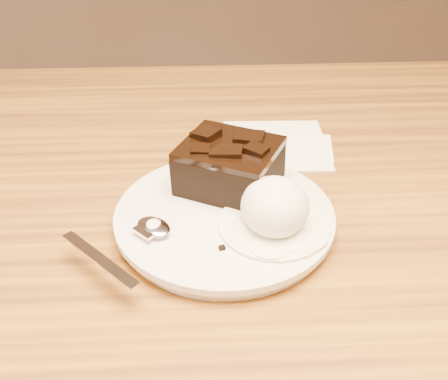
{
  "coord_description": "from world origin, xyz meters",
  "views": [
    {
      "loc": [
        0.07,
        -0.51,
        1.1
      ],
      "look_at": [
        0.09,
        -0.06,
        0.79
      ],
      "focal_mm": 42.35,
      "sensor_mm": 36.0,
      "label": 1
    }
  ],
  "objects_px": {
    "napkin": "(275,144)",
    "spoon": "(154,228)",
    "brownie": "(229,168)",
    "ice_cream_scoop": "(275,207)",
    "plate": "(224,219)"
  },
  "relations": [
    {
      "from": "brownie",
      "to": "plate",
      "type": "bearing_deg",
      "value": -99.33
    },
    {
      "from": "brownie",
      "to": "spoon",
      "type": "height_order",
      "value": "brownie"
    },
    {
      "from": "plate",
      "to": "brownie",
      "type": "height_order",
      "value": "brownie"
    },
    {
      "from": "spoon",
      "to": "brownie",
      "type": "bearing_deg",
      "value": 0.13
    },
    {
      "from": "spoon",
      "to": "ice_cream_scoop",
      "type": "bearing_deg",
      "value": -42.75
    },
    {
      "from": "brownie",
      "to": "napkin",
      "type": "bearing_deg",
      "value": 60.44
    },
    {
      "from": "ice_cream_scoop",
      "to": "napkin",
      "type": "height_order",
      "value": "ice_cream_scoop"
    },
    {
      "from": "napkin",
      "to": "spoon",
      "type": "bearing_deg",
      "value": -126.73
    },
    {
      "from": "plate",
      "to": "napkin",
      "type": "height_order",
      "value": "plate"
    },
    {
      "from": "spoon",
      "to": "napkin",
      "type": "xyz_separation_m",
      "value": [
        0.15,
        0.2,
        -0.02
      ]
    },
    {
      "from": "brownie",
      "to": "napkin",
      "type": "relative_size",
      "value": 0.74
    },
    {
      "from": "brownie",
      "to": "ice_cream_scoop",
      "type": "distance_m",
      "value": 0.09
    },
    {
      "from": "napkin",
      "to": "plate",
      "type": "bearing_deg",
      "value": -114.34
    },
    {
      "from": "brownie",
      "to": "spoon",
      "type": "distance_m",
      "value": 0.11
    },
    {
      "from": "brownie",
      "to": "ice_cream_scoop",
      "type": "xyz_separation_m",
      "value": [
        0.04,
        -0.08,
        0.0
      ]
    }
  ]
}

